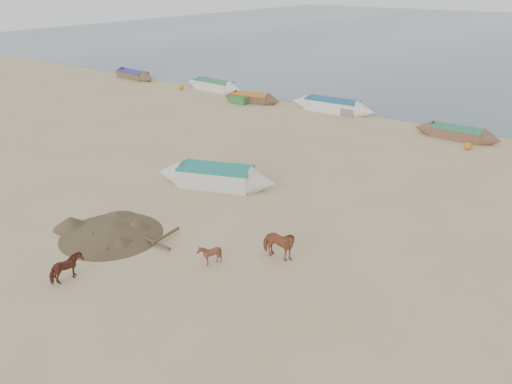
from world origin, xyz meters
TOP-DOWN VIEW (x-y plane):
  - ground at (0.00, 0.00)m, footprint 140.00×140.00m
  - cow_adult at (2.88, 1.44)m, footprint 1.47×0.78m
  - calf_front at (1.13, -0.32)m, footprint 0.95×0.91m
  - calf_right at (-2.00, -3.92)m, footprint 1.07×1.16m
  - near_canoe at (-3.35, 5.26)m, footprint 6.12×3.51m
  - debris_pile at (-3.44, -0.98)m, footprint 4.66×4.66m
  - waterline_canoes at (-1.11, 21.04)m, footprint 57.91×3.55m
  - beach_clutter at (4.73, 19.77)m, footprint 44.39×3.89m

SIDE VIEW (x-z plane):
  - ground at x=0.00m, z-range 0.00..0.00m
  - debris_pile at x=-3.44m, z-range 0.00..0.52m
  - beach_clutter at x=4.73m, z-range -0.02..0.62m
  - calf_front at x=1.13m, z-range 0.00..0.82m
  - waterline_canoes at x=-1.11m, z-range -0.05..0.90m
  - calf_right at x=-2.00m, z-range 0.00..0.96m
  - near_canoe at x=-3.35m, z-range 0.00..1.00m
  - cow_adult at x=2.88m, z-range 0.00..1.19m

